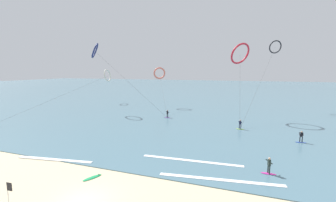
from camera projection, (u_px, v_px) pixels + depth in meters
sea_water at (220, 89)px, 115.90m from camera, size 400.00×200.00×0.08m
surfer_magenta at (269, 167)px, 21.58m from camera, size 1.40×0.69×1.70m
surfer_lime at (240, 125)px, 37.91m from camera, size 1.40×0.68×1.70m
surfer_violet at (167, 114)px, 47.14m from camera, size 1.40×0.71×1.70m
surfer_cobalt at (301, 137)px, 30.92m from camera, size 1.40×0.59×1.70m
kite_coral at (159, 73)px, 61.17m from camera, size 8.82×15.05×11.07m
kite_ivory at (107, 76)px, 68.80m from camera, size 1.67×39.00×10.52m
kite_navy at (95, 51)px, 53.48m from camera, size 21.30×4.36×16.82m
kite_crimson at (240, 54)px, 45.93m from camera, size 4.95×12.75×15.86m
kite_charcoal at (275, 47)px, 56.72m from camera, size 9.40×26.31×17.88m
surfboard_spare at (92, 178)px, 21.02m from camera, size 1.29×1.94×0.20m
beach_flag at (9, 194)px, 15.19m from camera, size 0.47×0.06×2.65m
wave_crest_near at (55, 160)px, 25.13m from camera, size 9.22×1.82×0.12m
wave_crest_mid at (220, 180)px, 20.48m from camera, size 11.46×1.94×0.12m
wave_crest_far at (191, 161)px, 24.78m from camera, size 11.38×1.17×0.12m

